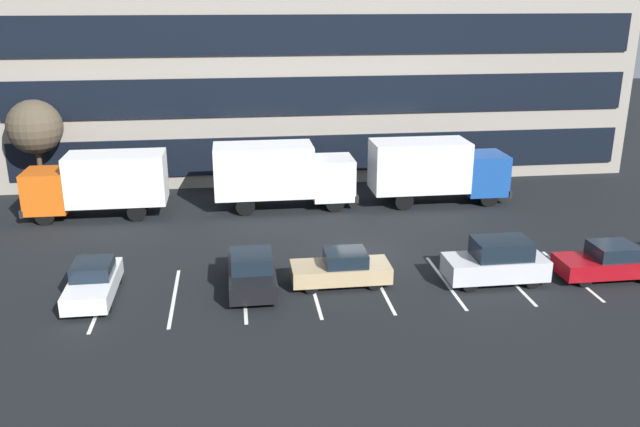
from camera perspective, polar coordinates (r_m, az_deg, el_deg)
The scene contains 12 objects.
ground_plane at distance 31.24m, azimuth 3.68°, elevation -3.31°, with size 120.00×120.00×0.00m, color black.
office_building at distance 46.76m, azimuth -0.45°, elevation 17.51°, with size 39.83×12.36×21.60m.
lot_markings at distance 27.83m, azimuth 5.18°, elevation -6.17°, with size 22.54×5.40×0.01m.
box_truck_blue at distance 38.47m, azimuth 9.91°, elevation 3.86°, with size 7.86×2.60×3.65m.
box_truck_orange at distance 37.41m, azimuth -18.41°, elevation 2.59°, with size 7.45×2.47×3.45m.
box_truck_white at distance 37.01m, azimuth -3.32°, elevation 3.52°, with size 7.86×2.60×3.64m.
sedan_white at distance 27.89m, azimuth -18.87°, elevation -5.55°, with size 1.71×4.08×1.46m.
sedan_black at distance 27.37m, azimuth -5.87°, elevation -4.92°, with size 1.86×4.45×1.59m.
suv_silver at distance 28.65m, azimuth 14.92°, elevation -4.03°, with size 4.18×1.77×1.89m.
sedan_maroon at distance 30.74m, azimuth 23.47°, elevation -3.83°, with size 4.22×1.77×1.51m.
sedan_tan at distance 27.61m, azimuth 1.87°, elevation -4.75°, with size 4.08×1.71×1.46m.
bare_tree at distance 41.47m, azimuth -23.27°, elevation 6.80°, with size 3.11×3.11×5.83m.
Camera 1 is at (-5.78, -28.44, 11.56)m, focal length 37.32 mm.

